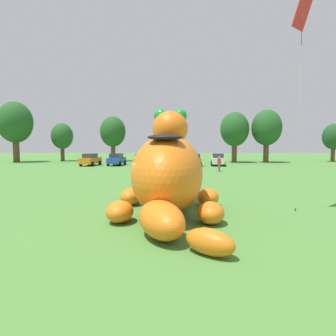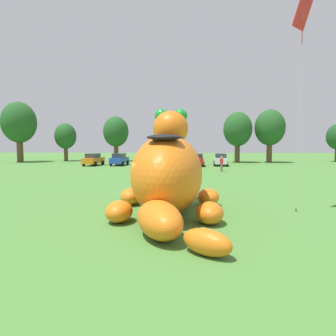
# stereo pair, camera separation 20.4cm
# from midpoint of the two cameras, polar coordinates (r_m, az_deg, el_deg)

# --- Properties ---
(ground_plane) EXTENTS (160.00, 160.00, 0.00)m
(ground_plane) POSITION_cam_midpoint_polar(r_m,az_deg,el_deg) (14.08, -2.34, -8.97)
(ground_plane) COLOR #4C8438
(giant_inflatable_creature) EXTENTS (5.28, 10.15, 5.22)m
(giant_inflatable_creature) POSITION_cam_midpoint_polar(r_m,az_deg,el_deg) (14.46, -0.47, -0.92)
(giant_inflatable_creature) COLOR orange
(giant_inflatable_creature) RESTS_ON ground
(car_orange) EXTENTS (2.41, 4.31, 1.72)m
(car_orange) POSITION_cam_midpoint_polar(r_m,az_deg,el_deg) (44.90, -14.28, 1.53)
(car_orange) COLOR orange
(car_orange) RESTS_ON ground
(car_blue) EXTENTS (2.25, 4.25, 1.72)m
(car_blue) POSITION_cam_midpoint_polar(r_m,az_deg,el_deg) (44.49, -9.61, 1.58)
(car_blue) COLOR #2347B7
(car_blue) RESTS_ON ground
(car_yellow) EXTENTS (2.39, 4.31, 1.72)m
(car_yellow) POSITION_cam_midpoint_polar(r_m,az_deg,el_deg) (43.38, -4.83, 1.55)
(car_yellow) COLOR yellow
(car_yellow) RESTS_ON ground
(car_silver) EXTENTS (2.38, 4.30, 1.72)m
(car_silver) POSITION_cam_midpoint_polar(r_m,az_deg,el_deg) (43.80, -0.49, 1.60)
(car_silver) COLOR #B7BABF
(car_silver) RESTS_ON ground
(car_red) EXTENTS (2.06, 4.16, 1.72)m
(car_red) POSITION_cam_midpoint_polar(r_m,az_deg,el_deg) (42.98, 4.77, 1.52)
(car_red) COLOR red
(car_red) RESTS_ON ground
(car_white) EXTENTS (2.22, 4.24, 1.72)m
(car_white) POSITION_cam_midpoint_polar(r_m,az_deg,el_deg) (44.05, 9.08, 1.56)
(car_white) COLOR white
(car_white) RESTS_ON ground
(tree_far_left) EXTENTS (5.56, 5.56, 9.87)m
(tree_far_left) POSITION_cam_midpoint_polar(r_m,az_deg,el_deg) (56.52, -26.52, 7.51)
(tree_far_left) COLOR brown
(tree_far_left) RESTS_ON ground
(tree_left) EXTENTS (3.70, 3.70, 6.57)m
(tree_left) POSITION_cam_midpoint_polar(r_m,az_deg,el_deg) (56.72, -19.09, 5.56)
(tree_left) COLOR brown
(tree_left) RESTS_ON ground
(tree_mid_left) EXTENTS (4.34, 4.34, 7.71)m
(tree_mid_left) POSITION_cam_midpoint_polar(r_m,az_deg,el_deg) (54.09, -10.27, 6.58)
(tree_mid_left) COLOR brown
(tree_mid_left) RESTS_ON ground
(tree_centre_left) EXTENTS (3.47, 3.47, 6.17)m
(tree_centre_left) POSITION_cam_midpoint_polar(r_m,az_deg,el_deg) (50.22, -0.74, 5.64)
(tree_centre_left) COLOR brown
(tree_centre_left) RESTS_ON ground
(tree_centre) EXTENTS (4.58, 4.58, 8.14)m
(tree_centre) POSITION_cam_midpoint_polar(r_m,az_deg,el_deg) (51.18, 12.11, 6.97)
(tree_centre) COLOR brown
(tree_centre) RESTS_ON ground
(tree_centre_right) EXTENTS (4.80, 4.80, 8.51)m
(tree_centre_right) POSITION_cam_midpoint_polar(r_m,az_deg,el_deg) (52.48, 17.67, 7.06)
(tree_centre_right) COLOR brown
(tree_centre_right) RESTS_ON ground
(tree_mid_right) EXTENTS (3.59, 3.59, 6.37)m
(tree_mid_right) POSITION_cam_midpoint_polar(r_m,az_deg,el_deg) (58.98, 28.20, 5.09)
(tree_mid_right) COLOR brown
(tree_mid_right) RESTS_ON ground
(spectator_near_inflatable) EXTENTS (0.38, 0.26, 1.71)m
(spectator_near_inflatable) POSITION_cam_midpoint_polar(r_m,az_deg,el_deg) (38.17, -2.02, 1.10)
(spectator_near_inflatable) COLOR #726656
(spectator_near_inflatable) RESTS_ON ground
(spectator_mid_field) EXTENTS (0.38, 0.26, 1.71)m
(spectator_mid_field) POSITION_cam_midpoint_polar(r_m,az_deg,el_deg) (35.29, 9.27, 0.73)
(spectator_mid_field) COLOR #726656
(spectator_mid_field) RESTS_ON ground
(tethered_flying_kite) EXTENTS (1.13, 1.13, 10.06)m
(tethered_flying_kite) POSITION_cam_midpoint_polar(r_m,az_deg,el_deg) (17.00, 23.24, 24.44)
(tethered_flying_kite) COLOR brown
(tethered_flying_kite) RESTS_ON ground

